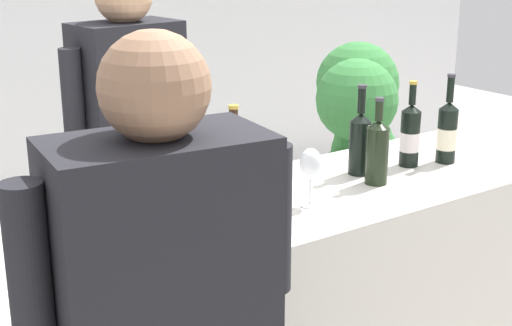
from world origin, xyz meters
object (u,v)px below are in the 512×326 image
Objects in this scene: wine_bottle_2 at (360,141)px; wine_glass at (311,166)px; person_server at (133,187)px; wine_bottle_1 at (377,150)px; wine_bottle_4 at (234,164)px; wine_bottle_3 at (163,191)px; wine_bottle_5 at (410,135)px; potted_shrub at (356,136)px; wine_bottle_0 at (447,132)px.

wine_bottle_2 is 1.73× the size of wine_glass.
person_server is at bearing 109.28° from wine_glass.
wine_bottle_4 reaches higher than wine_bottle_1.
wine_bottle_4 is (0.31, 0.08, 0.01)m from wine_bottle_3.
potted_shrub is (0.54, 0.89, -0.28)m from wine_bottle_5.
wine_bottle_2 is 0.23m from wine_bottle_5.
potted_shrub is at bearing 67.46° from wine_bottle_0.
wine_bottle_0 reaches higher than wine_bottle_5.
wine_glass is at bearing -174.24° from wine_bottle_0.
person_server is (0.22, 0.69, -0.23)m from wine_bottle_3.
wine_bottle_3 is at bearing 176.27° from wine_bottle_1.
wine_bottle_3 is 0.27× the size of potted_shrub.
wine_bottle_5 is at bearing -121.45° from potted_shrub.
wine_bottle_4 is 1.00× the size of wine_bottle_5.
wine_glass is (-0.34, -0.04, 0.01)m from wine_bottle_1.
wine_bottle_3 reaches higher than wine_bottle_5.
wine_bottle_4 reaches higher than wine_glass.
potted_shrub is (0.80, 0.98, -0.29)m from wine_bottle_1.
wine_bottle_1 is 0.34m from wine_glass.
wine_bottle_5 is 1.08m from potted_shrub.
wine_bottle_3 is 1.02× the size of wine_bottle_5.
wine_bottle_5 is 0.61m from wine_glass.
wine_bottle_0 is 1.04× the size of wine_bottle_3.
wine_bottle_2 is at bearing 171.76° from wine_bottle_5.
wine_bottle_0 is at bearing 5.76° from wine_glass.
person_server is (-1.02, 0.71, -0.23)m from wine_bottle_0.
wine_bottle_4 is (-0.94, 0.10, 0.01)m from wine_bottle_0.
person_server is at bearing 129.52° from wine_bottle_1.
wine_bottle_3 is 0.51m from wine_glass.
wine_bottle_0 is 0.39m from wine_bottle_2.
wine_bottle_2 is at bearing -132.14° from potted_shrub.
wine_bottle_5 reaches higher than wine_glass.
wine_bottle_2 is at bearing -1.51° from wine_bottle_4.
wine_bottle_3 is (-1.25, 0.02, -0.00)m from wine_bottle_0.
wine_glass is at bearing -70.72° from person_server.
wine_bottle_4 is (-0.55, 0.01, 0.01)m from wine_bottle_2.
wine_bottle_0 is 0.94m from wine_bottle_4.
wine_bottle_4 is at bearing -81.91° from person_server.
wine_bottle_0 is 1.11× the size of wine_bottle_1.
wine_bottle_4 is 0.20× the size of person_server.
person_server is at bearing 135.61° from wine_bottle_2.
person_server reaches higher than wine_bottle_3.
wine_bottle_5 is 1.11m from person_server.
wine_glass is (0.50, -0.10, 0.01)m from wine_bottle_3.
wine_bottle_3 is (-0.86, -0.06, -0.01)m from wine_bottle_2.
wine_bottle_4 reaches higher than potted_shrub.
wine_bottle_0 is 1.06m from potted_shrub.
wine_bottle_3 is 0.20× the size of person_server.
wine_bottle_1 is 0.84m from wine_bottle_3.
wine_bottle_0 reaches higher than wine_glass.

